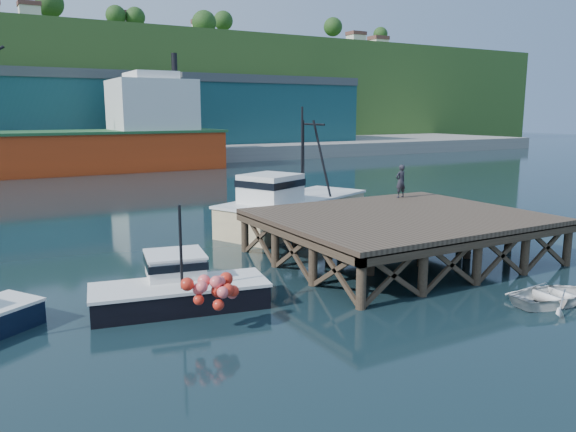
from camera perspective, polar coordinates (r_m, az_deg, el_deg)
ground at (r=23.82m, az=0.93°, el=-5.98°), size 300.00×300.00×0.00m
wharf at (r=26.38m, az=11.51°, el=-0.24°), size 12.00×10.00×2.62m
far_quay at (r=90.60m, az=-22.31°, el=6.11°), size 160.00×40.00×2.00m
warehouse_mid at (r=85.46m, az=-22.12°, el=9.60°), size 28.00×16.00×9.00m
warehouse_right at (r=94.34m, az=-3.48°, el=10.36°), size 30.00×16.00×9.00m
cargo_ship at (r=67.83m, az=-27.08°, el=6.47°), size 55.50×10.00×13.75m
hillside at (r=120.30m, az=-24.58°, el=11.63°), size 220.00×50.00×22.00m
boat_black at (r=20.31m, az=-11.01°, el=-7.09°), size 6.39×5.30×3.76m
trawler at (r=32.97m, az=0.35°, el=1.26°), size 11.17×7.81×7.07m
dinghy at (r=22.32m, az=25.37°, el=-7.25°), size 3.55×2.68×0.70m
dockworker at (r=31.42m, az=11.37°, el=3.49°), size 0.69×0.48×1.81m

